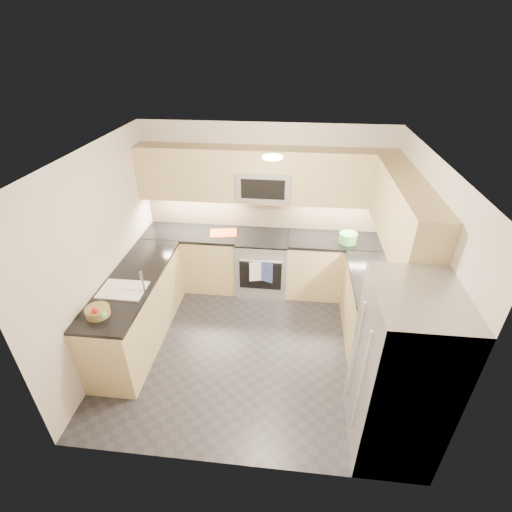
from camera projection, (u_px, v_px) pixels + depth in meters
name	position (u px, v px, depth m)	size (l,w,h in m)	color
floor	(253.00, 344.00, 4.88)	(3.60, 3.20, 0.00)	#27272C
ceiling	(252.00, 155.00, 3.59)	(3.60, 3.20, 0.02)	beige
wall_back	(265.00, 208.00, 5.60)	(3.60, 0.02, 2.50)	beige
wall_front	(229.00, 374.00, 2.88)	(3.60, 0.02, 2.50)	beige
wall_left	(103.00, 255.00, 4.41)	(0.02, 3.20, 2.50)	beige
wall_right	(415.00, 274.00, 4.07)	(0.02, 3.20, 2.50)	beige
base_cab_back_left	(194.00, 259.00, 5.86)	(1.42, 0.60, 0.90)	tan
base_cab_back_right	(334.00, 267.00, 5.66)	(1.42, 0.60, 0.90)	tan
base_cab_right	(373.00, 319.00, 4.64)	(0.60, 1.70, 0.90)	tan
base_cab_peninsula	(138.00, 310.00, 4.79)	(0.60, 2.00, 0.90)	tan
countertop_back_left	(191.00, 233.00, 5.62)	(1.42, 0.63, 0.04)	black
countertop_back_right	(337.00, 240.00, 5.41)	(1.42, 0.63, 0.04)	black
countertop_right	(380.00, 288.00, 4.40)	(0.63, 1.70, 0.04)	black
countertop_peninsula	(132.00, 280.00, 4.55)	(0.63, 2.00, 0.04)	black
upper_cab_back	(264.00, 175.00, 5.16)	(3.60, 0.35, 0.75)	tan
upper_cab_right	(404.00, 215.00, 4.03)	(0.35, 1.95, 0.75)	tan
backsplash_back	(265.00, 212.00, 5.63)	(3.60, 0.01, 0.51)	tan
backsplash_right	(404.00, 257.00, 4.48)	(0.01, 2.30, 0.51)	tan
gas_range	(262.00, 264.00, 5.73)	(0.76, 0.65, 0.91)	#A6A8AE
range_cooktop	(263.00, 238.00, 5.50)	(0.76, 0.65, 0.03)	black
oven_door_glass	(260.00, 276.00, 5.46)	(0.62, 0.02, 0.45)	black
oven_handle	(260.00, 261.00, 5.30)	(0.02, 0.02, 0.60)	#B2B5BA
microwave	(264.00, 184.00, 5.20)	(0.76, 0.40, 0.40)	#9FA3A7
microwave_door	(263.00, 189.00, 5.02)	(0.60, 0.01, 0.28)	black
refrigerator	(399.00, 375.00, 3.30)	(0.70, 0.90, 1.80)	#9C9EA3
fridge_handle_left	(360.00, 384.00, 3.16)	(0.02, 0.02, 1.20)	#B2B5BA
fridge_handle_right	(355.00, 353.00, 3.47)	(0.02, 0.02, 1.20)	#B2B5BA
sink_basin	(124.00, 295.00, 4.36)	(0.52, 0.38, 0.16)	white
faucet	(143.00, 282.00, 4.23)	(0.03, 0.03, 0.28)	silver
utensil_bowl	(348.00, 238.00, 5.29)	(0.25, 0.25, 0.14)	#4B9D43
cutting_board	(223.00, 233.00, 5.56)	(0.39, 0.28, 0.01)	#E44615
fruit_basket	(98.00, 312.00, 3.93)	(0.25, 0.25, 0.09)	olive
fruit_apple	(95.00, 311.00, 3.83)	(0.06, 0.06, 0.06)	#B51514
fruit_pear	(104.00, 315.00, 3.77)	(0.07, 0.07, 0.07)	#58AD4A
dish_towel_check	(255.00, 272.00, 5.38)	(0.17, 0.01, 0.32)	white
dish_towel_blue	(267.00, 272.00, 5.36)	(0.17, 0.01, 0.33)	#304385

